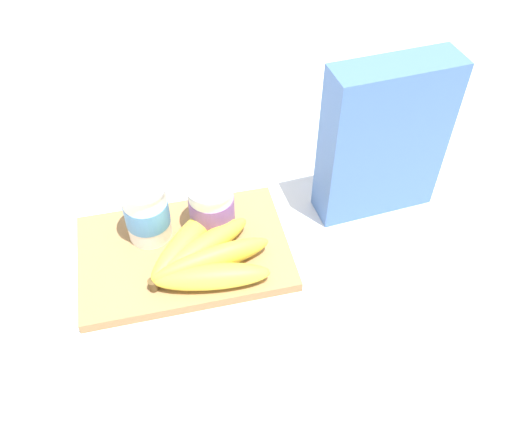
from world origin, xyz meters
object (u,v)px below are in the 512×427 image
object	(u,v)px
cutting_board	(184,253)
banana_bunch	(202,255)
cereal_box	(383,141)
yogurt_cup_back	(212,207)
yogurt_cup_front	(146,211)

from	to	relation	value
cutting_board	banana_bunch	world-z (taller)	banana_bunch
cereal_box	banana_bunch	size ratio (longest dim) A/B	1.37
cutting_board	yogurt_cup_back	world-z (taller)	yogurt_cup_back
cereal_box	banana_bunch	world-z (taller)	cereal_box
cereal_box	yogurt_cup_front	world-z (taller)	cereal_box
cutting_board	banana_bunch	distance (m)	0.05
cutting_board	yogurt_cup_back	size ratio (longest dim) A/B	3.67
banana_bunch	yogurt_cup_back	bearing A→B (deg)	68.93
yogurt_cup_back	yogurt_cup_front	bearing A→B (deg)	177.21
yogurt_cup_front	yogurt_cup_back	distance (m)	0.09
yogurt_cup_front	yogurt_cup_back	size ratio (longest dim) A/B	1.19
cutting_board	yogurt_cup_front	distance (m)	0.08
cutting_board	banana_bunch	size ratio (longest dim) A/B	1.63
yogurt_cup_back	banana_bunch	xyz separation A→B (m)	(-0.03, -0.07, -0.02)
yogurt_cup_back	banana_bunch	world-z (taller)	yogurt_cup_back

